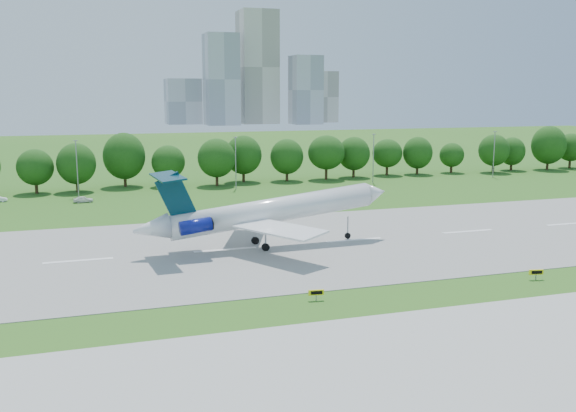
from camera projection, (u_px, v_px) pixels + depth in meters
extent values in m
plane|color=#245B18|center=(275.00, 304.00, 68.14)|extent=(600.00, 600.00, 0.00)
cube|color=gray|center=(225.00, 250.00, 91.58)|extent=(400.00, 45.00, 0.08)
cube|color=#ADADA8|center=(340.00, 374.00, 51.26)|extent=(400.00, 23.00, 0.08)
cylinder|color=#382314|center=(78.00, 182.00, 148.07)|extent=(0.70, 0.70, 3.60)
sphere|color=#15360D|center=(77.00, 163.00, 147.31)|extent=(8.40, 8.40, 8.40)
cylinder|color=#382314|center=(246.00, 175.00, 160.10)|extent=(0.70, 0.70, 3.60)
sphere|color=#15360D|center=(246.00, 158.00, 159.34)|extent=(8.40, 8.40, 8.40)
cylinder|color=#382314|center=(391.00, 170.00, 172.14)|extent=(0.70, 0.70, 3.60)
sphere|color=#15360D|center=(391.00, 153.00, 171.37)|extent=(8.40, 8.40, 8.40)
cylinder|color=#382314|center=(516.00, 165.00, 184.17)|extent=(0.70, 0.70, 3.60)
sphere|color=#15360D|center=(517.00, 149.00, 183.40)|extent=(8.40, 8.40, 8.40)
cylinder|color=gray|center=(77.00, 169.00, 137.96)|extent=(0.24, 0.24, 12.00)
cube|color=gray|center=(75.00, 141.00, 136.90)|extent=(0.90, 0.25, 0.18)
cylinder|color=gray|center=(236.00, 164.00, 148.49)|extent=(0.24, 0.24, 12.00)
cube|color=gray|center=(235.00, 137.00, 147.43)|extent=(0.90, 0.25, 0.18)
cylinder|color=gray|center=(373.00, 159.00, 159.02)|extent=(0.24, 0.24, 12.00)
cube|color=gray|center=(374.00, 134.00, 157.96)|extent=(0.90, 0.25, 0.18)
cylinder|color=gray|center=(494.00, 155.00, 169.55)|extent=(0.24, 0.24, 12.00)
cube|color=gray|center=(495.00, 132.00, 168.49)|extent=(0.90, 0.25, 0.18)
cube|color=#B2B2B7|center=(221.00, 80.00, 441.59)|extent=(22.00, 22.00, 62.00)
cube|color=beige|center=(258.00, 68.00, 463.11)|extent=(26.00, 26.00, 80.00)
cube|color=#B2B2B7|center=(306.00, 90.00, 456.17)|extent=(20.00, 20.00, 48.00)
cube|color=beige|center=(323.00, 97.00, 487.40)|extent=(18.00, 18.00, 38.00)
cube|color=#B2B2B7|center=(183.00, 101.00, 460.73)|extent=(24.00, 24.00, 32.00)
cylinder|color=white|center=(273.00, 210.00, 92.81)|extent=(30.82, 5.86, 6.44)
cone|color=white|center=(375.00, 193.00, 98.78)|extent=(3.83, 3.81, 3.84)
cone|color=white|center=(151.00, 229.00, 86.49)|extent=(5.44, 3.93, 4.00)
cube|color=white|center=(279.00, 229.00, 85.86)|extent=(10.89, 13.98, 0.74)
cube|color=white|center=(246.00, 211.00, 98.82)|extent=(9.40, 14.13, 0.74)
cube|color=#052C3C|center=(176.00, 197.00, 87.05)|extent=(5.61, 0.93, 6.96)
cube|color=#052C3C|center=(167.00, 177.00, 86.17)|extent=(3.97, 9.86, 0.53)
cylinder|color=navy|center=(196.00, 226.00, 86.04)|extent=(4.56, 2.26, 2.33)
cylinder|color=navy|center=(186.00, 219.00, 90.85)|extent=(4.56, 2.26, 2.33)
cylinder|color=gray|center=(348.00, 226.00, 97.90)|extent=(0.20, 0.20, 3.00)
cylinder|color=black|center=(348.00, 236.00, 98.16)|extent=(0.93, 0.37, 0.91)
cylinder|color=gray|center=(266.00, 237.00, 90.59)|extent=(0.24, 0.24, 3.00)
cylinder|color=black|center=(266.00, 247.00, 90.86)|extent=(1.15, 0.54, 1.12)
cylinder|color=gray|center=(255.00, 231.00, 94.67)|extent=(0.24, 0.24, 3.00)
cylinder|color=black|center=(255.00, 241.00, 94.93)|extent=(1.15, 0.54, 1.12)
cube|color=gray|center=(316.00, 297.00, 69.34)|extent=(0.12, 0.12, 0.75)
cube|color=#FFEC0D|center=(316.00, 292.00, 69.24)|extent=(1.72, 0.41, 0.59)
cube|color=black|center=(316.00, 293.00, 69.13)|extent=(1.28, 0.19, 0.37)
cube|color=gray|center=(536.00, 277.00, 77.05)|extent=(0.13, 0.13, 0.78)
cube|color=#FFEC0D|center=(536.00, 272.00, 76.95)|extent=(1.79, 0.54, 0.61)
cube|color=black|center=(537.00, 272.00, 76.83)|extent=(1.32, 0.28, 0.39)
imported|color=white|center=(83.00, 199.00, 131.20)|extent=(4.03, 1.93, 1.33)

